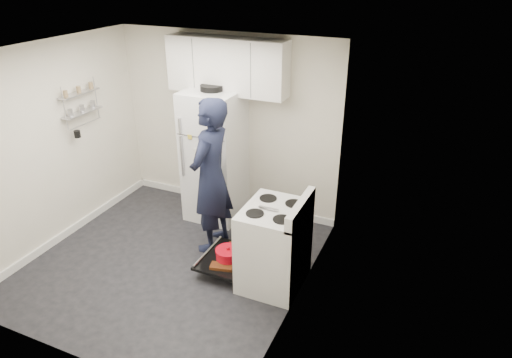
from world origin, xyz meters
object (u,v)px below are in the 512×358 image
at_px(open_oven_door, 227,256).
at_px(electric_range, 273,247).
at_px(refrigerator, 215,155).
at_px(person, 211,177).

bearing_deg(open_oven_door, electric_range, 1.96).
xyz_separation_m(electric_range, refrigerator, (-1.30, 1.10, 0.44)).
bearing_deg(refrigerator, person, -64.87).
distance_m(electric_range, person, 1.15).
distance_m(open_oven_door, refrigerator, 1.52).
bearing_deg(person, refrigerator, -155.06).
height_order(electric_range, refrigerator, refrigerator).
xyz_separation_m(electric_range, person, (-0.96, 0.38, 0.50)).
bearing_deg(electric_range, open_oven_door, -178.04).
bearing_deg(refrigerator, electric_range, -40.24).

